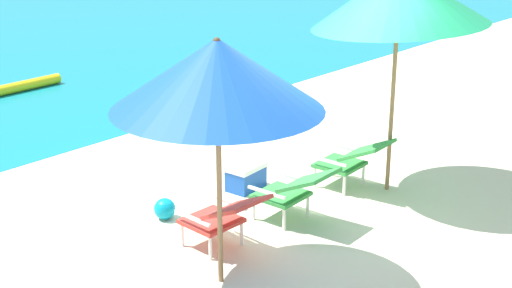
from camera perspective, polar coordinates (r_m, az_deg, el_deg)
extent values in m
plane|color=beige|center=(11.36, -13.86, 0.69)|extent=(40.00, 40.00, 0.00)
cylinder|color=yellow|center=(13.85, -17.55, 4.19)|extent=(1.60, 0.18, 0.18)
cube|color=red|center=(7.69, -3.40, -5.85)|extent=(0.53, 0.51, 0.04)
cube|color=red|center=(7.34, -1.47, -4.81)|extent=(0.53, 0.52, 0.27)
cylinder|color=white|center=(7.77, -5.64, -6.88)|extent=(0.04, 0.04, 0.26)
cylinder|color=white|center=(8.03, -3.26, -5.88)|extent=(0.04, 0.04, 0.26)
cylinder|color=white|center=(7.49, -3.50, -7.89)|extent=(0.04, 0.04, 0.26)
cylinder|color=white|center=(7.76, -1.12, -6.81)|extent=(0.04, 0.04, 0.26)
cube|color=white|center=(7.48, -4.87, -5.63)|extent=(0.04, 0.50, 0.03)
cube|color=white|center=(7.80, -2.02, -4.46)|extent=(0.04, 0.50, 0.03)
cube|color=#338E3D|center=(8.28, 1.91, -3.89)|extent=(0.55, 0.53, 0.04)
cube|color=#338E3D|center=(7.98, 4.03, -2.78)|extent=(0.55, 0.55, 0.27)
cylinder|color=white|center=(8.30, -0.19, -4.96)|extent=(0.04, 0.04, 0.26)
cylinder|color=white|center=(8.62, 1.66, -4.00)|extent=(0.04, 0.04, 0.26)
cylinder|color=white|center=(8.07, 2.15, -5.73)|extent=(0.04, 0.04, 0.26)
cylinder|color=white|center=(8.39, 3.95, -4.72)|extent=(0.04, 0.04, 0.26)
cube|color=white|center=(8.04, 0.80, -3.69)|extent=(0.06, 0.50, 0.03)
cube|color=white|center=(8.43, 2.98, -2.59)|extent=(0.06, 0.50, 0.03)
cube|color=#338E3D|center=(9.19, 6.38, -1.55)|extent=(0.55, 0.54, 0.04)
cube|color=#338E3D|center=(8.92, 8.43, -0.46)|extent=(0.56, 0.55, 0.27)
cylinder|color=white|center=(9.18, 4.50, -2.52)|extent=(0.04, 0.04, 0.26)
cylinder|color=white|center=(9.52, 5.99, -1.72)|extent=(0.04, 0.04, 0.26)
cylinder|color=white|center=(8.97, 6.73, -3.14)|extent=(0.04, 0.04, 0.26)
cylinder|color=white|center=(9.32, 8.16, -2.30)|extent=(0.04, 0.04, 0.26)
cube|color=white|center=(8.94, 5.52, -1.31)|extent=(0.07, 0.50, 0.03)
cube|color=white|center=(9.36, 7.26, -0.40)|extent=(0.07, 0.50, 0.03)
cylinder|color=olive|center=(6.79, -2.79, -4.06)|extent=(0.05, 0.05, 1.72)
cone|color=blue|center=(6.42, -2.96, 5.32)|extent=(2.06, 2.05, 0.65)
sphere|color=#4C3823|center=(6.35, -3.01, 7.80)|extent=(0.07, 0.07, 0.07)
cylinder|color=olive|center=(8.93, 10.29, 2.64)|extent=(0.05, 0.05, 2.04)
sphere|color=#0A93AD|center=(8.39, -6.96, -4.91)|extent=(0.24, 0.24, 0.24)
cube|color=#194CA5|center=(9.10, -0.78, -2.67)|extent=(0.48, 0.34, 0.26)
cube|color=white|center=(9.04, -0.78, -1.73)|extent=(0.50, 0.36, 0.06)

